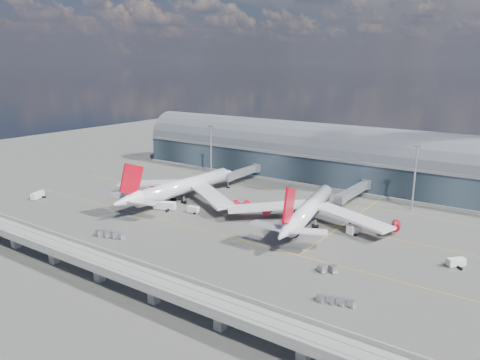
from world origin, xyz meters
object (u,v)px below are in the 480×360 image
Objects in this scene: airliner_left at (181,187)px; service_truck_0 at (37,195)px; cargo_train_0 at (110,235)px; cargo_train_2 at (328,269)px; airliner_right at (309,210)px; service_truck_2 at (165,206)px; service_truck_1 at (193,210)px; service_truck_4 at (354,229)px; service_truck_5 at (301,210)px; cargo_train_1 at (336,301)px; floodlight_mast_right at (415,176)px; floodlight_mast_left at (211,149)px; service_truck_3 at (456,262)px.

service_truck_0 is at bearing -146.42° from airliner_left.
cargo_train_0 is 1.98× the size of cargo_train_2.
airliner_right is at bearing 64.98° from cargo_train_2.
cargo_train_2 is at bearing -19.26° from service_truck_0.
service_truck_0 is at bearing 88.08° from service_truck_2.
service_truck_4 reaches higher than service_truck_1.
service_truck_5 reaches higher than cargo_train_0.
service_truck_1 is at bearing -2.11° from service_truck_0.
service_truck_4 is 49.74m from cargo_train_1.
cargo_train_0 is at bearing -76.69° from airliner_left.
floodlight_mast_right is 45.78m from service_truck_5.
cargo_train_0 is at bearing 169.51° from service_truck_2.
floodlight_mast_left is 5.02× the size of service_truck_3.
airliner_left is at bearing 137.65° from service_truck_5.
service_truck_3 is at bearing -20.49° from airliner_right.
airliner_right is 13.54m from service_truck_5.
cargo_train_2 is (30.29, -41.76, -0.36)m from service_truck_5.
cargo_train_2 is at bearing -17.51° from airliner_left.
floodlight_mast_right is 5.02× the size of service_truck_3.
service_truck_5 is 70.62m from cargo_train_0.
floodlight_mast_right is at bearing -60.53° from service_truck_1.
airliner_right is 38.91m from cargo_train_2.
floodlight_mast_left is 47.28m from airliner_left.
floodlight_mast_right is 3.63× the size of service_truck_0.
cargo_train_2 is at bearing -67.04° from airliner_right.
service_truck_2 is at bearing 97.23° from service_truck_1.
floodlight_mast_right is 114.45m from cargo_train_0.
cargo_train_2 is (5.39, -32.50, -0.59)m from service_truck_4.
service_truck_4 is 26.56m from service_truck_5.
cargo_train_1 is at bearing -25.56° from service_truck_0.
cargo_train_2 is (-28.13, -24.13, -0.27)m from service_truck_3.
service_truck_2 reaches higher than service_truck_5.
service_truck_0 is 130.87m from cargo_train_2.
airliner_right is 7.13× the size of service_truck_2.
service_truck_5 reaches higher than service_truck_1.
floodlight_mast_left is at bearing 172.08° from service_truck_4.
service_truck_1 is at bearing -151.96° from service_truck_4.
service_truck_2 is (-54.04, -16.51, -3.68)m from airliner_right.
airliner_right reaches higher than service_truck_3.
floodlight_mast_right is 0.40× the size of airliner_right.
cargo_train_2 is (69.66, 16.86, 0.01)m from cargo_train_0.
service_truck_4 is 81.04m from cargo_train_0.
service_truck_1 is at bearing -174.46° from airliner_right.
floodlight_mast_left reaches higher than service_truck_1.
cargo_train_1 is at bearing -131.46° from service_truck_2.
cargo_train_1 is (87.80, -42.69, -5.19)m from airliner_left.
service_truck_3 is (50.22, -7.61, -4.06)m from airliner_right.
cargo_train_2 is at bearing -114.28° from service_truck_1.
airliner_left reaches higher than service_truck_1.
service_truck_0 reaches higher than cargo_train_0.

